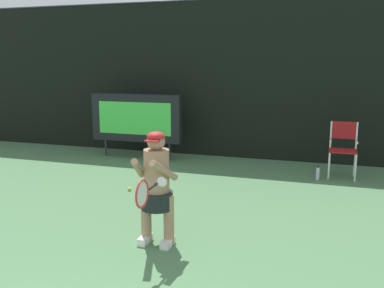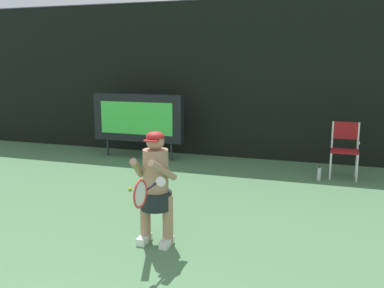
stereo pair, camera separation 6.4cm
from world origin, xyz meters
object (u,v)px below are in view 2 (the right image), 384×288
at_px(scoreboard, 138,118).
at_px(tennis_racket, 141,193).
at_px(tennis_player, 156,185).
at_px(umpire_chair, 345,146).
at_px(tennis_ball_loose, 130,189).
at_px(water_bottle, 319,174).

distance_m(scoreboard, tennis_racket, 5.62).
bearing_deg(tennis_racket, tennis_player, 107.10).
relative_size(umpire_chair, tennis_racket, 1.79).
bearing_deg(tennis_ball_loose, water_bottle, 29.81).
height_order(water_bottle, tennis_ball_loose, water_bottle).
bearing_deg(tennis_racket, water_bottle, 75.39).
height_order(umpire_chair, tennis_racket, umpire_chair).
relative_size(tennis_racket, tennis_ball_loose, 8.85).
height_order(tennis_player, tennis_ball_loose, tennis_player).
bearing_deg(tennis_ball_loose, tennis_player, -55.16).
relative_size(umpire_chair, tennis_ball_loose, 15.88).
relative_size(scoreboard, umpire_chair, 2.04).
distance_m(umpire_chair, tennis_ball_loose, 4.20).
relative_size(tennis_player, tennis_racket, 2.36).
xyz_separation_m(tennis_player, tennis_racket, (0.13, -0.68, 0.11)).
height_order(water_bottle, tennis_player, tennis_player).
distance_m(tennis_player, tennis_racket, 0.70).
height_order(tennis_player, tennis_racket, tennis_player).
distance_m(scoreboard, tennis_ball_loose, 2.81).
bearing_deg(tennis_ball_loose, umpire_chair, 31.20).
bearing_deg(water_bottle, tennis_racket, -110.78).
height_order(tennis_racket, tennis_ball_loose, tennis_racket).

